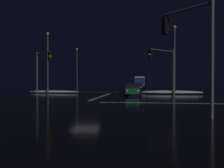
{
  "coord_description": "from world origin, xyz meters",
  "views": [
    {
      "loc": [
        5.5,
        -21.73,
        1.92
      ],
      "look_at": [
        0.75,
        12.0,
        1.52
      ],
      "focal_mm": 39.12,
      "sensor_mm": 36.0,
      "label": 1
    }
  ],
  "objects_px": {
    "sedan_black": "(139,86)",
    "traffic_signal_nw": "(42,65)",
    "sedan_green": "(133,90)",
    "streetlamp_left_near": "(48,58)",
    "box_truck": "(140,82)",
    "traffic_signal_ne": "(164,63)",
    "streetlamp_left_far": "(77,66)",
    "traffic_signal_se": "(190,39)",
    "streetlamp_right_near": "(175,55)",
    "sedan_orange": "(136,87)",
    "sedan_white": "(139,86)",
    "sedan_blue": "(132,88)"
  },
  "relations": [
    {
      "from": "sedan_blue",
      "to": "traffic_signal_se",
      "type": "relative_size",
      "value": 0.7
    },
    {
      "from": "traffic_signal_nw",
      "to": "sedan_green",
      "type": "bearing_deg",
      "value": 15.38
    },
    {
      "from": "sedan_black",
      "to": "streetlamp_left_near",
      "type": "bearing_deg",
      "value": -131.6
    },
    {
      "from": "sedan_blue",
      "to": "box_truck",
      "type": "relative_size",
      "value": 0.52
    },
    {
      "from": "sedan_green",
      "to": "traffic_signal_nw",
      "type": "height_order",
      "value": "traffic_signal_nw"
    },
    {
      "from": "sedan_white",
      "to": "traffic_signal_se",
      "type": "bearing_deg",
      "value": -84.46
    },
    {
      "from": "streetlamp_left_near",
      "to": "streetlamp_left_far",
      "type": "bearing_deg",
      "value": 90.0
    },
    {
      "from": "sedan_blue",
      "to": "sedan_white",
      "type": "xyz_separation_m",
      "value": [
        0.48,
        17.58,
        0.0
      ]
    },
    {
      "from": "traffic_signal_nw",
      "to": "streetlamp_left_far",
      "type": "bearing_deg",
      "value": 95.13
    },
    {
      "from": "sedan_black",
      "to": "box_truck",
      "type": "height_order",
      "value": "box_truck"
    },
    {
      "from": "box_truck",
      "to": "traffic_signal_ne",
      "type": "bearing_deg",
      "value": -83.73
    },
    {
      "from": "box_truck",
      "to": "streetlamp_left_near",
      "type": "xyz_separation_m",
      "value": [
        -13.36,
        -27.19,
        3.69
      ]
    },
    {
      "from": "sedan_blue",
      "to": "traffic_signal_ne",
      "type": "relative_size",
      "value": 0.74
    },
    {
      "from": "sedan_black",
      "to": "sedan_white",
      "type": "distance_m",
      "value": 5.55
    },
    {
      "from": "sedan_white",
      "to": "streetlamp_left_near",
      "type": "xyz_separation_m",
      "value": [
        -13.25,
        -20.69,
        4.6
      ]
    },
    {
      "from": "sedan_blue",
      "to": "sedan_orange",
      "type": "bearing_deg",
      "value": 86.87
    },
    {
      "from": "sedan_green",
      "to": "traffic_signal_se",
      "type": "xyz_separation_m",
      "value": [
        4.06,
        -18.46,
        3.43
      ]
    },
    {
      "from": "sedan_white",
      "to": "streetlamp_left_far",
      "type": "height_order",
      "value": "streetlamp_left_far"
    },
    {
      "from": "sedan_green",
      "to": "streetlamp_right_near",
      "type": "xyz_separation_m",
      "value": [
        5.69,
        3.42,
        4.83
      ]
    },
    {
      "from": "sedan_white",
      "to": "streetlamp_left_near",
      "type": "distance_m",
      "value": 24.99
    },
    {
      "from": "streetlamp_left_near",
      "to": "sedan_black",
      "type": "bearing_deg",
      "value": 48.4
    },
    {
      "from": "box_truck",
      "to": "streetlamp_left_far",
      "type": "xyz_separation_m",
      "value": [
        -13.36,
        -11.19,
        3.56
      ]
    },
    {
      "from": "traffic_signal_se",
      "to": "streetlamp_left_near",
      "type": "relative_size",
      "value": 0.66
    },
    {
      "from": "traffic_signal_se",
      "to": "sedan_blue",
      "type": "bearing_deg",
      "value": 100.47
    },
    {
      "from": "sedan_white",
      "to": "sedan_green",
      "type": "bearing_deg",
      "value": -89.83
    },
    {
      "from": "streetlamp_left_near",
      "to": "traffic_signal_ne",
      "type": "bearing_deg",
      "value": -20.73
    },
    {
      "from": "traffic_signal_ne",
      "to": "streetlamp_left_near",
      "type": "bearing_deg",
      "value": 159.27
    },
    {
      "from": "streetlamp_left_near",
      "to": "streetlamp_left_far",
      "type": "distance_m",
      "value": 16.0
    },
    {
      "from": "sedan_blue",
      "to": "streetlamp_right_near",
      "type": "relative_size",
      "value": 0.44
    },
    {
      "from": "sedan_black",
      "to": "sedan_white",
      "type": "bearing_deg",
      "value": 92.01
    },
    {
      "from": "sedan_green",
      "to": "traffic_signal_nw",
      "type": "relative_size",
      "value": 0.75
    },
    {
      "from": "sedan_black",
      "to": "streetlamp_left_near",
      "type": "distance_m",
      "value": 20.76
    },
    {
      "from": "sedan_white",
      "to": "streetlamp_left_near",
      "type": "height_order",
      "value": "streetlamp_left_near"
    },
    {
      "from": "sedan_black",
      "to": "traffic_signal_nw",
      "type": "distance_m",
      "value": 24.7
    },
    {
      "from": "sedan_black",
      "to": "streetlamp_right_near",
      "type": "xyz_separation_m",
      "value": [
        5.57,
        -15.14,
        4.83
      ]
    },
    {
      "from": "sedan_green",
      "to": "sedan_blue",
      "type": "relative_size",
      "value": 1.0
    },
    {
      "from": "sedan_green",
      "to": "sedan_blue",
      "type": "height_order",
      "value": "same"
    },
    {
      "from": "sedan_green",
      "to": "streetlamp_left_near",
      "type": "xyz_separation_m",
      "value": [
        -13.32,
        3.42,
        4.6
      ]
    },
    {
      "from": "sedan_green",
      "to": "sedan_orange",
      "type": "relative_size",
      "value": 1.0
    },
    {
      "from": "sedan_blue",
      "to": "streetlamp_left_near",
      "type": "xyz_separation_m",
      "value": [
        -12.76,
        -3.12,
        4.6
      ]
    },
    {
      "from": "traffic_signal_ne",
      "to": "traffic_signal_se",
      "type": "bearing_deg",
      "value": -88.8
    },
    {
      "from": "traffic_signal_ne",
      "to": "streetlamp_left_far",
      "type": "bearing_deg",
      "value": 127.22
    },
    {
      "from": "box_truck",
      "to": "streetlamp_left_far",
      "type": "distance_m",
      "value": 17.79
    },
    {
      "from": "sedan_black",
      "to": "streetlamp_right_near",
      "type": "height_order",
      "value": "streetlamp_right_near"
    },
    {
      "from": "sedan_orange",
      "to": "traffic_signal_nw",
      "type": "height_order",
      "value": "traffic_signal_nw"
    },
    {
      "from": "sedan_black",
      "to": "streetlamp_right_near",
      "type": "bearing_deg",
      "value": -69.81
    },
    {
      "from": "sedan_white",
      "to": "traffic_signal_ne",
      "type": "relative_size",
      "value": 0.74
    },
    {
      "from": "sedan_green",
      "to": "streetlamp_right_near",
      "type": "relative_size",
      "value": 0.44
    },
    {
      "from": "streetlamp_left_far",
      "to": "streetlamp_left_near",
      "type": "bearing_deg",
      "value": -90.0
    },
    {
      "from": "sedan_blue",
      "to": "traffic_signal_ne",
      "type": "height_order",
      "value": "traffic_signal_ne"
    }
  ]
}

